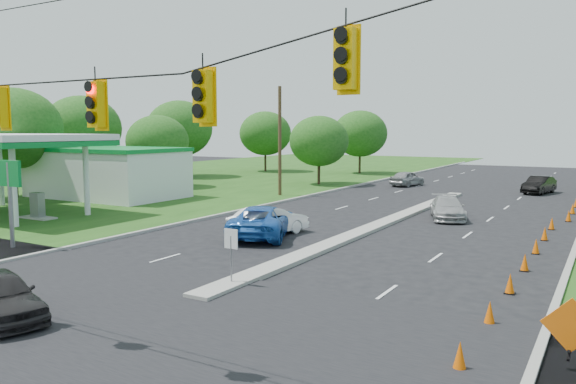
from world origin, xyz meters
The scene contains 32 objects.
ground centered at (0.00, 0.00, 0.00)m, with size 160.00×160.00×0.00m, color black.
grass_left centered at (-30.00, 20.00, 0.00)m, with size 40.00×160.00×0.06m, color #1E4714.
cross_street centered at (0.00, 0.00, 0.00)m, with size 160.00×14.00×0.02m, color black.
curb_left centered at (-10.10, 30.00, 0.00)m, with size 0.25×110.00×0.16m, color gray.
median centered at (0.00, 21.00, 0.00)m, with size 1.00×34.00×0.18m, color gray.
median_sign centered at (0.00, 6.00, 1.46)m, with size 0.55×0.06×2.05m.
signal_span centered at (-0.05, -1.00, 4.97)m, with size 25.60×0.32×9.00m.
utility_pole_far_left centered at (-12.50, 30.00, 4.50)m, with size 0.28×0.28×9.00m, color #422D1C.
gas_station centered at (-23.64, 20.24, 2.58)m, with size 18.40×19.70×5.20m.
cone_0 centered at (8.62, 3.00, 0.35)m, with size 0.32×0.32×0.70m, color #E55903.
cone_1 centered at (8.62, 6.50, 0.35)m, with size 0.32×0.32×0.70m, color #E55903.
cone_2 centered at (8.62, 10.00, 0.35)m, with size 0.32×0.32×0.70m, color #E55903.
cone_3 centered at (8.62, 13.50, 0.35)m, with size 0.32×0.32×0.70m, color #E55903.
cone_4 centered at (8.62, 17.00, 0.35)m, with size 0.32×0.32×0.70m, color #E55903.
cone_5 centered at (8.62, 20.50, 0.35)m, with size 0.32×0.32×0.70m, color #E55903.
cone_6 centered at (8.62, 24.00, 0.35)m, with size 0.32×0.32×0.70m, color #E55903.
cone_7 centered at (9.22, 27.50, 0.35)m, with size 0.32×0.32×0.70m, color #E55903.
cone_8 centered at (9.22, 31.00, 0.35)m, with size 0.32×0.32×0.70m, color #E55903.
cone_9 centered at (9.22, 34.50, 0.35)m, with size 0.32×0.32×0.70m, color #E55903.
work_sign_0 centered at (10.80, 4.00, 1.09)m, with size 1.27×0.58×1.37m.
tree_1 centered at (-30.00, 18.00, 5.58)m, with size 7.56×7.56×8.82m.
tree_2 centered at (-26.00, 30.00, 4.34)m, with size 5.88×5.88×6.86m.
tree_3 centered at (-32.00, 40.00, 5.58)m, with size 7.56×7.56×8.82m.
tree_4 centered at (-28.00, 52.00, 4.96)m, with size 6.72×6.72×7.84m.
tree_5 centered at (-14.00, 40.00, 4.34)m, with size 5.88×5.88×6.86m.
tree_6 centered at (-16.00, 55.00, 4.96)m, with size 6.72×6.72×7.84m.
tree_14 centered at (-34.00, 28.00, 5.58)m, with size 7.56×7.56×8.82m.
white_sedan centered at (-3.99, 14.78, 0.75)m, with size 1.59×4.56×1.50m, color white.
blue_pickup centered at (-4.05, 14.25, 0.81)m, with size 2.70×5.85×1.63m, color #1F5AB1.
silver_car_far centered at (2.68, 24.82, 0.68)m, with size 1.92×4.72×1.37m, color #9D9D9D.
silver_car_oncoming centered at (-5.99, 43.25, 0.74)m, with size 1.75×4.35×1.48m, color gray.
dark_car_receding centered at (5.90, 42.66, 0.75)m, with size 1.58×4.53×1.49m, color black.
Camera 1 is at (11.45, -9.64, 5.51)m, focal length 35.00 mm.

